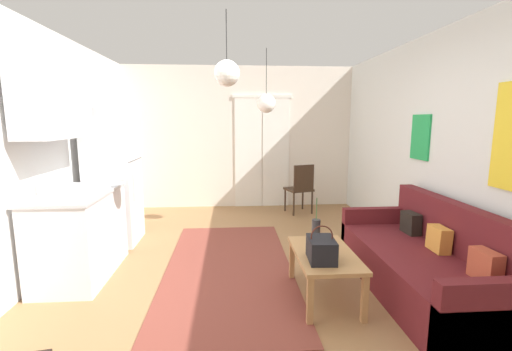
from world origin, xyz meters
TOP-DOWN VIEW (x-y plane):
  - ground_plane at (0.00, 0.00)m, footprint 4.81×7.33m
  - wall_back at (0.02, 3.41)m, footprint 4.41×0.13m
  - wall_right at (2.16, -0.00)m, footprint 0.12×6.93m
  - area_rug at (-0.19, 0.54)m, footprint 1.38×2.90m
  - couch at (1.69, -0.15)m, footprint 0.85×2.00m
  - coffee_table at (0.69, -0.16)m, footprint 0.53×0.91m
  - bamboo_vase at (0.68, 0.12)m, footprint 0.08×0.08m
  - handbag at (0.61, -0.34)m, footprint 0.24×0.32m
  - refrigerator at (-1.71, 1.51)m, footprint 0.61×0.65m
  - kitchen_counter at (-1.79, 0.49)m, footprint 0.65×1.16m
  - accent_chair at (1.06, 2.76)m, footprint 0.52×0.50m
  - pendant_lamp_near at (-0.18, 0.16)m, footprint 0.24×0.24m
  - pendant_lamp_far at (0.35, 1.80)m, footprint 0.27×0.27m

SIDE VIEW (x-z plane):
  - ground_plane at x=0.00m, z-range -0.10..0.00m
  - area_rug at x=-0.19m, z-range 0.00..0.01m
  - couch at x=1.69m, z-range -0.16..0.71m
  - coffee_table at x=0.69m, z-range 0.16..0.60m
  - accent_chair at x=1.06m, z-range 0.05..0.92m
  - handbag at x=0.61m, z-range 0.39..0.70m
  - bamboo_vase at x=0.68m, z-range 0.33..0.78m
  - kitchen_counter at x=-1.79m, z-range -0.27..1.88m
  - refrigerator at x=-1.71m, z-range 0.00..1.78m
  - wall_back at x=0.02m, z-range -0.01..2.60m
  - wall_right at x=2.16m, z-range 0.00..2.62m
  - pendant_lamp_far at x=0.35m, z-range 1.43..2.31m
  - pendant_lamp_near at x=-0.18m, z-range 1.73..2.40m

